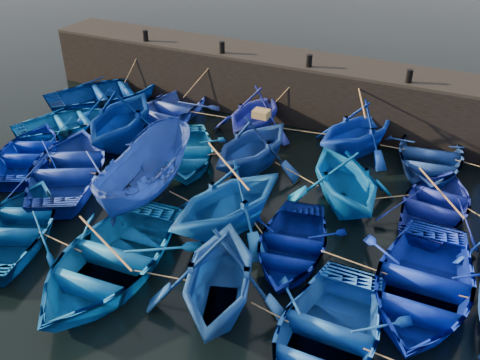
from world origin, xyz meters
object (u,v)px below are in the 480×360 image
at_px(boat_0, 108,93).
at_px(wooden_crate, 261,114).
at_px(boat_8, 186,152).
at_px(boat_13, 30,153).

height_order(boat_0, wooden_crate, wooden_crate).
xyz_separation_m(boat_0, boat_8, (6.15, -3.20, -0.12)).
relative_size(boat_13, wooden_crate, 8.11).
bearing_deg(boat_8, wooden_crate, -17.69).
distance_m(boat_0, boat_8, 6.93).
bearing_deg(boat_0, boat_13, 133.88).
bearing_deg(boat_13, boat_8, -179.62).
relative_size(boat_8, boat_13, 0.96).
height_order(boat_0, boat_8, boat_0).
distance_m(boat_0, boat_13, 5.90).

